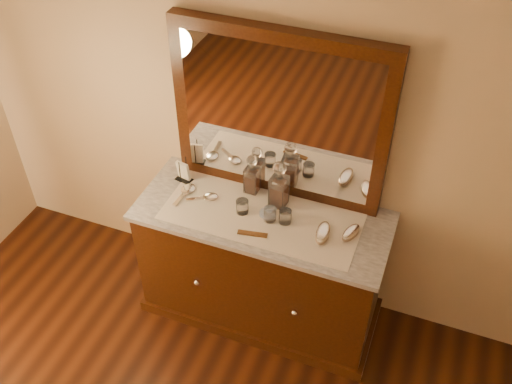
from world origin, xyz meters
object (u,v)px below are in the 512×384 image
pin_dish (267,213)px  hand_mirror_outer (187,191)px  decanter_left (252,178)px  hand_mirror_inner (208,197)px  brush_near (323,233)px  brush_far (351,233)px  dresser_cabinet (262,267)px  mirror_frame (279,117)px  decanter_right (279,189)px  comb (253,234)px  napkin_rack (183,172)px

pin_dish → hand_mirror_outer: hand_mirror_outer is taller
decanter_left → hand_mirror_inner: decanter_left is taller
pin_dish → brush_near: size_ratio=0.49×
brush_far → hand_mirror_outer: size_ratio=0.74×
dresser_cabinet → mirror_frame: size_ratio=1.17×
decanter_right → brush_far: (0.44, -0.10, -0.10)m
dresser_cabinet → mirror_frame: mirror_frame is taller
comb → brush_far: (0.49, 0.18, 0.02)m
comb → hand_mirror_inner: size_ratio=0.89×
decanter_right → brush_far: size_ratio=1.94×
decanter_left → brush_far: 0.65m
pin_dish → hand_mirror_inner: bearing=179.2°
dresser_cabinet → brush_far: bearing=1.5°
pin_dish → decanter_left: (-0.15, 0.16, 0.09)m
mirror_frame → hand_mirror_inner: mirror_frame is taller
dresser_cabinet → decanter_right: 0.57m
brush_near → hand_mirror_outer: brush_near is taller
dresser_cabinet → napkin_rack: (-0.54, 0.11, 0.50)m
comb → decanter_left: 0.37m
napkin_rack → hand_mirror_outer: 0.13m
brush_near → brush_far: 0.15m
dresser_cabinet → brush_near: size_ratio=8.26×
napkin_rack → decanter_left: size_ratio=0.60×
comb → brush_far: size_ratio=1.05×
brush_near → hand_mirror_inner: (-0.70, 0.06, -0.01)m
dresser_cabinet → pin_dish: 0.45m
napkin_rack → decanter_left: (0.42, 0.05, 0.04)m
hand_mirror_outer → comb: bearing=-20.9°
pin_dish → brush_far: size_ratio=0.53×
mirror_frame → brush_far: mirror_frame is taller
mirror_frame → comb: mirror_frame is taller
brush_near → hand_mirror_inner: size_ratio=0.93×
dresser_cabinet → hand_mirror_inner: (-0.34, 0.01, 0.45)m
hand_mirror_outer → brush_far: bearing=-0.2°
brush_near → brush_far: (0.14, 0.06, -0.00)m
brush_near → mirror_frame: bearing=141.2°
comb → hand_mirror_outer: bearing=148.8°
dresser_cabinet → hand_mirror_inner: 0.57m
pin_dish → brush_near: 0.34m
hand_mirror_outer → hand_mirror_inner: size_ratio=1.15×
pin_dish → hand_mirror_outer: (-0.50, 0.01, 0.00)m
hand_mirror_inner → dresser_cabinet: bearing=-1.9°
pin_dish → brush_far: brush_far is taller
mirror_frame → napkin_rack: size_ratio=7.88×
decanter_left → dresser_cabinet: bearing=-52.7°
pin_dish → decanter_left: bearing=132.9°
dresser_cabinet → pin_dish: bearing=15.5°
decanter_left → hand_mirror_outer: 0.39m
dresser_cabinet → mirror_frame: (0.00, 0.25, 0.94)m
mirror_frame → hand_mirror_inner: bearing=-145.7°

